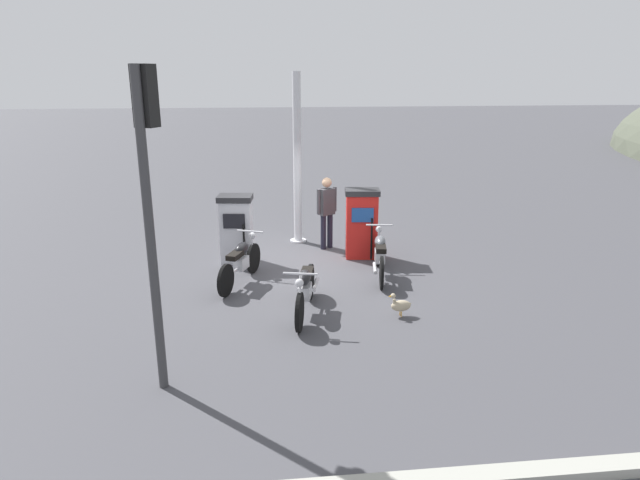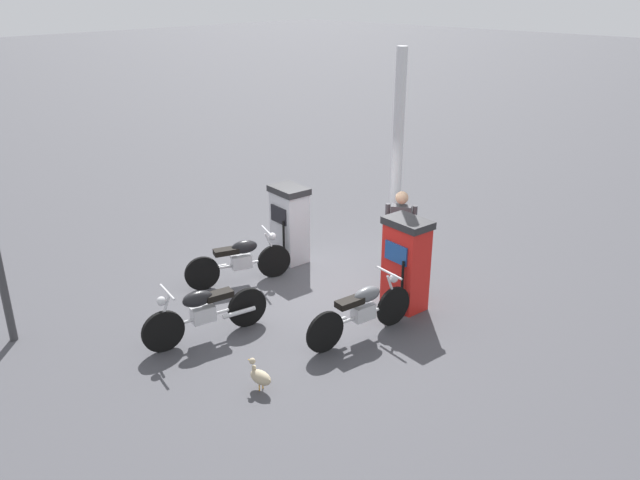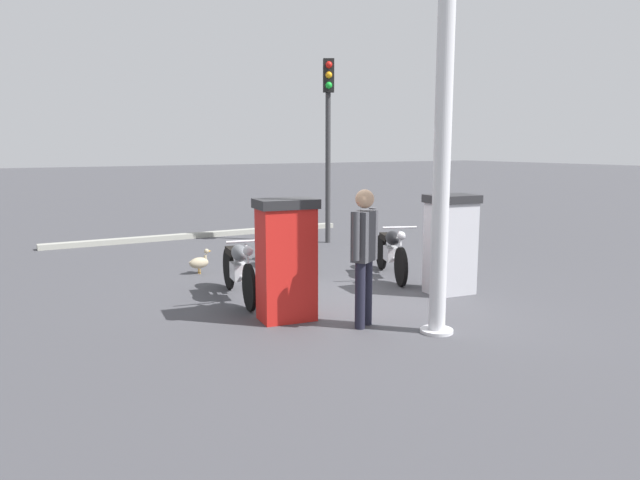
# 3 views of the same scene
# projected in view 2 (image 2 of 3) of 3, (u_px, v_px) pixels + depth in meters

# --- Properties ---
(ground_plane) EXTENTS (120.00, 120.00, 0.00)m
(ground_plane) POSITION_uv_depth(u_px,v_px,m) (323.00, 290.00, 11.40)
(ground_plane) COLOR #424247
(fuel_pump_near) EXTENTS (0.65, 0.80, 1.51)m
(fuel_pump_near) POSITION_uv_depth(u_px,v_px,m) (289.00, 223.00, 12.35)
(fuel_pump_near) COLOR silver
(fuel_pump_near) RESTS_ON ground
(fuel_pump_far) EXTENTS (0.63, 0.82, 1.58)m
(fuel_pump_far) POSITION_uv_depth(u_px,v_px,m) (406.00, 263.00, 10.54)
(fuel_pump_far) COLOR red
(fuel_pump_far) RESTS_ON ground
(motorcycle_near_pump) EXTENTS (1.85, 0.91, 0.95)m
(motorcycle_near_pump) POSITION_uv_depth(u_px,v_px,m) (240.00, 259.00, 11.51)
(motorcycle_near_pump) COLOR black
(motorcycle_near_pump) RESTS_ON ground
(motorcycle_far_pump) EXTENTS (1.99, 0.66, 0.97)m
(motorcycle_far_pump) POSITION_uv_depth(u_px,v_px,m) (362.00, 309.00, 9.73)
(motorcycle_far_pump) COLOR black
(motorcycle_far_pump) RESTS_ON ground
(motorcycle_extra) EXTENTS (2.00, 0.73, 0.97)m
(motorcycle_extra) POSITION_uv_depth(u_px,v_px,m) (204.00, 311.00, 9.70)
(motorcycle_extra) COLOR black
(motorcycle_extra) RESTS_ON ground
(attendant_person) EXTENTS (0.37, 0.54, 1.72)m
(attendant_person) POSITION_uv_depth(u_px,v_px,m) (400.00, 230.00, 11.42)
(attendant_person) COLOR #1E1E2D
(attendant_person) RESTS_ON ground
(wandering_duck) EXTENTS (0.20, 0.43, 0.44)m
(wandering_duck) POSITION_uv_depth(u_px,v_px,m) (260.00, 376.00, 8.56)
(wandering_duck) COLOR tan
(wandering_duck) RESTS_ON ground
(canopy_support_pole) EXTENTS (0.40, 0.40, 4.09)m
(canopy_support_pole) POSITION_uv_depth(u_px,v_px,m) (397.00, 164.00, 11.88)
(canopy_support_pole) COLOR silver
(canopy_support_pole) RESTS_ON ground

